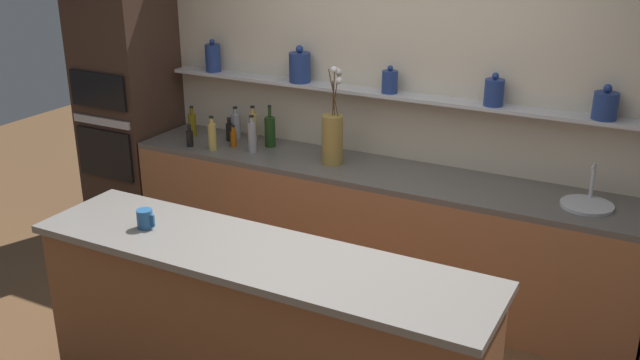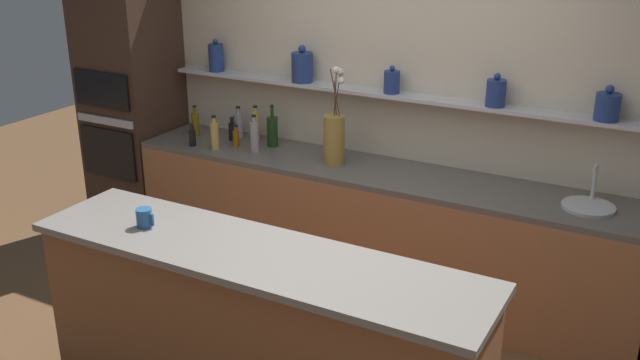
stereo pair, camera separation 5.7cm
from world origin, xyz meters
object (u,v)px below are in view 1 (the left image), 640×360
(bottle_sauce_2, at_px, (233,137))
(bottle_oil_4, at_px, (192,124))
(bottle_spirit_5, at_px, (252,137))
(coffee_mug, at_px, (145,219))
(bottle_spirit_0, at_px, (236,125))
(bottle_spirit_1, at_px, (212,136))
(bottle_spirit_6, at_px, (253,126))
(bottle_wine_8, at_px, (270,131))
(bottle_sauce_7, at_px, (229,131))
(oven_tower, at_px, (129,108))
(bottle_sauce_3, at_px, (190,137))
(flower_vase, at_px, (333,136))
(sink_fixture, at_px, (587,203))

(bottle_sauce_2, relative_size, bottle_oil_4, 0.69)
(bottle_spirit_5, xyz_separation_m, coffee_mug, (0.35, -1.58, 0.03))
(bottle_sauce_2, height_order, bottle_oil_4, bottle_oil_4)
(bottle_spirit_0, xyz_separation_m, bottle_spirit_1, (0.02, -0.34, 0.01))
(bottle_spirit_6, bearing_deg, bottle_wine_8, -13.37)
(bottle_spirit_1, xyz_separation_m, bottle_wine_8, (0.34, 0.28, 0.01))
(bottle_sauce_7, bearing_deg, bottle_spirit_1, -85.47)
(bottle_wine_8, distance_m, coffee_mug, 1.79)
(bottle_spirit_1, distance_m, bottle_sauce_2, 0.17)
(bottle_spirit_1, bearing_deg, bottle_sauce_7, 94.53)
(bottle_spirit_0, relative_size, bottle_wine_8, 0.78)
(bottle_oil_4, bearing_deg, oven_tower, -175.73)
(bottle_oil_4, relative_size, bottle_sauce_7, 1.33)
(bottle_spirit_1, xyz_separation_m, bottle_sauce_3, (-0.20, -0.01, -0.04))
(bottle_sauce_3, bearing_deg, flower_vase, 8.25)
(bottle_sauce_3, bearing_deg, bottle_oil_4, 122.57)
(flower_vase, relative_size, bottle_spirit_0, 2.85)
(sink_fixture, distance_m, bottle_spirit_6, 2.51)
(oven_tower, bearing_deg, bottle_spirit_0, 10.61)
(bottle_spirit_1, bearing_deg, bottle_spirit_5, 17.79)
(bottle_spirit_1, bearing_deg, oven_tower, 170.17)
(bottle_sauce_3, distance_m, bottle_sauce_7, 0.32)
(bottle_spirit_6, bearing_deg, flower_vase, -12.18)
(sink_fixture, distance_m, bottle_sauce_3, 2.87)
(oven_tower, xyz_separation_m, bottle_spirit_5, (1.25, -0.07, -0.05))
(bottle_spirit_0, bearing_deg, bottle_sauce_7, -90.27)
(bottle_sauce_3, xyz_separation_m, bottle_spirit_6, (0.36, 0.33, 0.05))
(sink_fixture, bearing_deg, bottle_sauce_7, 178.41)
(bottle_spirit_5, height_order, bottle_sauce_7, bottle_spirit_5)
(bottle_oil_4, height_order, bottle_spirit_5, bottle_spirit_5)
(flower_vase, distance_m, bottle_sauce_7, 0.97)
(flower_vase, bearing_deg, bottle_spirit_1, -170.80)
(coffee_mug, bearing_deg, bottle_wine_8, 99.93)
(bottle_oil_4, bearing_deg, sink_fixture, -0.65)
(bottle_sauce_3, distance_m, bottle_wine_8, 0.61)
(bottle_sauce_7, bearing_deg, bottle_spirit_0, 89.73)
(flower_vase, height_order, bottle_spirit_0, flower_vase)
(bottle_sauce_3, xyz_separation_m, coffee_mug, (0.85, -1.47, 0.08))
(oven_tower, xyz_separation_m, bottle_spirit_6, (1.11, 0.15, -0.04))
(bottle_sauce_7, bearing_deg, bottle_spirit_5, -26.58)
(flower_vase, distance_m, bottle_spirit_5, 0.65)
(flower_vase, bearing_deg, bottle_wine_8, 168.19)
(oven_tower, height_order, bottle_spirit_5, oven_tower)
(bottle_sauce_2, height_order, bottle_sauce_3, bottle_sauce_3)
(bottle_sauce_2, xyz_separation_m, bottle_spirit_6, (0.06, 0.18, 0.05))
(sink_fixture, relative_size, bottle_spirit_0, 1.27)
(bottle_spirit_1, distance_m, coffee_mug, 1.62)
(sink_fixture, bearing_deg, coffee_mug, -140.41)
(bottle_spirit_6, distance_m, coffee_mug, 1.87)
(bottle_spirit_5, bearing_deg, bottle_wine_8, 76.52)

